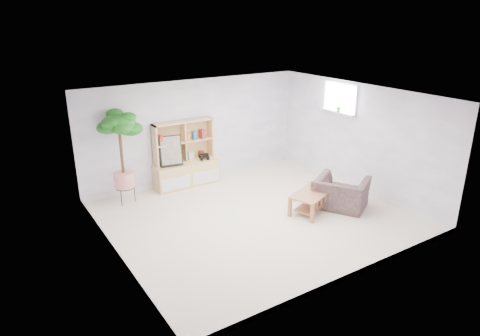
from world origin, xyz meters
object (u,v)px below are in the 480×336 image
coffee_table (312,202)px  armchair (342,191)px  storage_unit (186,154)px  floor_tree (122,158)px

coffee_table → armchair: bearing=-41.5°
storage_unit → armchair: storage_unit is taller
storage_unit → coffee_table: storage_unit is taller
coffee_table → floor_tree: bearing=119.4°
floor_tree → armchair: 4.55m
coffee_table → floor_tree: 3.98m
armchair → storage_unit: bearing=6.9°
storage_unit → armchair: (2.12, -2.84, -0.39)m
storage_unit → armchair: bearing=-53.3°
storage_unit → armchair: 3.57m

